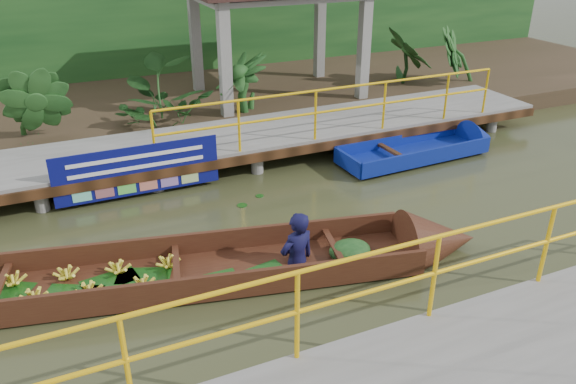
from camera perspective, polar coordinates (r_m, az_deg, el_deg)
name	(u,v)px	position (r m, az deg, el deg)	size (l,w,h in m)	color
ground	(260,248)	(8.70, -2.82, -5.68)	(80.00, 80.00, 0.00)	#31351A
land_strip	(155,103)	(15.30, -13.32, 8.77)	(30.00, 8.00, 0.45)	#332819
far_dock	(198,145)	(11.45, -9.11, 4.70)	(16.00, 2.06, 1.66)	slate
foliage_backdrop	(130,19)	(17.33, -15.73, 16.52)	(30.00, 0.80, 4.00)	#123A15
vendor_boat	(103,278)	(8.05, -18.25, -8.29)	(11.26, 3.41, 2.07)	#39190F
moored_blue_boat	(447,145)	(12.65, 15.84, 4.57)	(3.84, 1.17, 0.91)	navy
blue_banner	(138,170)	(10.31, -14.98, 2.16)	(2.92, 0.04, 0.91)	#0C0F62
tropical_plants	(230,76)	(13.27, -5.94, 11.64)	(14.38, 1.38, 1.73)	#123A15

